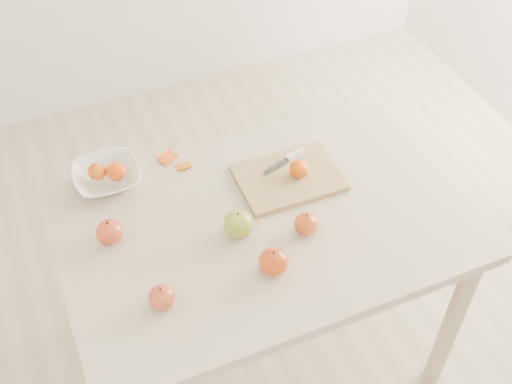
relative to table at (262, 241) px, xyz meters
name	(u,v)px	position (x,y,z in m)	size (l,w,h in m)	color
ground	(261,350)	(0.00, 0.00, -0.65)	(3.50, 3.50, 0.00)	#C6B293
table	(262,241)	(0.00, 0.00, 0.00)	(1.20, 0.80, 0.75)	beige
cutting_board	(288,178)	(0.14, 0.12, 0.11)	(0.32, 0.23, 0.02)	tan
board_tangerine	(299,169)	(0.17, 0.11, 0.14)	(0.06, 0.06, 0.05)	red
fruit_bowl	(107,177)	(-0.38, 0.33, 0.12)	(0.21, 0.21, 0.05)	white
bowl_tangerine_near	(97,172)	(-0.41, 0.34, 0.15)	(0.06, 0.06, 0.05)	#D25C07
bowl_tangerine_far	(116,171)	(-0.35, 0.32, 0.15)	(0.06, 0.06, 0.06)	#DE3F07
orange_peel_a	(168,159)	(-0.18, 0.36, 0.10)	(0.06, 0.04, 0.00)	#CF460E
orange_peel_b	(184,167)	(-0.14, 0.31, 0.10)	(0.04, 0.04, 0.00)	#C55C0D
paring_knife	(292,156)	(0.19, 0.19, 0.12)	(0.17, 0.07, 0.01)	white
apple_green	(238,224)	(-0.09, -0.02, 0.14)	(0.09, 0.09, 0.08)	olive
apple_red_c	(274,262)	(-0.05, -0.18, 0.14)	(0.08, 0.08, 0.07)	#9F1804
apple_red_e	(306,224)	(0.10, -0.09, 0.13)	(0.07, 0.07, 0.06)	#A71C11
apple_red_a	(109,232)	(-0.43, 0.10, 0.13)	(0.08, 0.08, 0.07)	#950B09
apple_red_d	(162,297)	(-0.36, -0.17, 0.13)	(0.07, 0.07, 0.06)	maroon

